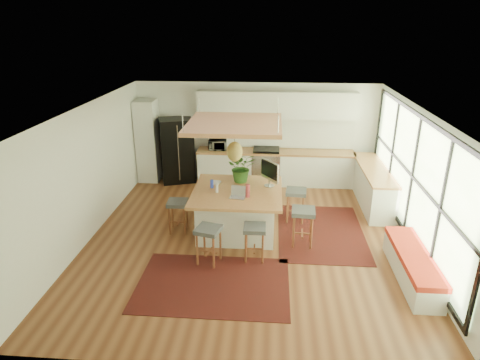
# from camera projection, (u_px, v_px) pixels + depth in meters

# --- Properties ---
(floor) EXTENTS (7.00, 7.00, 0.00)m
(floor) POSITION_uv_depth(u_px,v_px,m) (248.00, 238.00, 8.72)
(floor) COLOR #5B2E1A
(floor) RESTS_ON ground
(ceiling) EXTENTS (7.00, 7.00, 0.00)m
(ceiling) POSITION_uv_depth(u_px,v_px,m) (249.00, 109.00, 7.74)
(ceiling) COLOR white
(ceiling) RESTS_ON ground
(wall_back) EXTENTS (6.50, 0.00, 6.50)m
(wall_back) POSITION_uv_depth(u_px,v_px,m) (256.00, 132.00, 11.48)
(wall_back) COLOR silver
(wall_back) RESTS_ON ground
(wall_front) EXTENTS (6.50, 0.00, 6.50)m
(wall_front) POSITION_uv_depth(u_px,v_px,m) (230.00, 282.00, 4.97)
(wall_front) COLOR silver
(wall_front) RESTS_ON ground
(wall_left) EXTENTS (0.00, 7.00, 7.00)m
(wall_left) POSITION_uv_depth(u_px,v_px,m) (88.00, 173.00, 8.47)
(wall_left) COLOR silver
(wall_left) RESTS_ON ground
(wall_right) EXTENTS (0.00, 7.00, 7.00)m
(wall_right) POSITION_uv_depth(u_px,v_px,m) (418.00, 182.00, 7.99)
(wall_right) COLOR silver
(wall_right) RESTS_ON ground
(window_wall) EXTENTS (0.10, 6.20, 2.60)m
(window_wall) POSITION_uv_depth(u_px,v_px,m) (417.00, 180.00, 7.97)
(window_wall) COLOR black
(window_wall) RESTS_ON wall_right
(pantry) EXTENTS (0.55, 0.60, 2.25)m
(pantry) POSITION_uv_depth(u_px,v_px,m) (148.00, 141.00, 11.48)
(pantry) COLOR silver
(pantry) RESTS_ON floor
(back_counter_base) EXTENTS (4.20, 0.60, 0.88)m
(back_counter_base) POSITION_uv_depth(u_px,v_px,m) (275.00, 168.00, 11.47)
(back_counter_base) COLOR silver
(back_counter_base) RESTS_ON floor
(back_counter_top) EXTENTS (4.24, 0.64, 0.05)m
(back_counter_top) POSITION_uv_depth(u_px,v_px,m) (276.00, 152.00, 11.31)
(back_counter_top) COLOR #A26439
(back_counter_top) RESTS_ON back_counter_base
(backsplash) EXTENTS (4.20, 0.02, 0.80)m
(backsplash) POSITION_uv_depth(u_px,v_px,m) (276.00, 133.00, 11.42)
(backsplash) COLOR white
(backsplash) RESTS_ON wall_back
(upper_cabinets) EXTENTS (4.20, 0.34, 0.70)m
(upper_cabinets) POSITION_uv_depth(u_px,v_px,m) (277.00, 105.00, 10.98)
(upper_cabinets) COLOR silver
(upper_cabinets) RESTS_ON wall_back
(range) EXTENTS (0.76, 0.62, 1.00)m
(range) POSITION_uv_depth(u_px,v_px,m) (266.00, 166.00, 11.47)
(range) COLOR #A5A5AA
(range) RESTS_ON floor
(right_counter_base) EXTENTS (0.60, 2.50, 0.88)m
(right_counter_base) POSITION_uv_depth(u_px,v_px,m) (373.00, 187.00, 10.20)
(right_counter_base) COLOR silver
(right_counter_base) RESTS_ON floor
(right_counter_top) EXTENTS (0.64, 2.54, 0.05)m
(right_counter_top) POSITION_uv_depth(u_px,v_px,m) (375.00, 169.00, 10.03)
(right_counter_top) COLOR #A26439
(right_counter_top) RESTS_ON right_counter_base
(window_bench) EXTENTS (0.52, 2.00, 0.50)m
(window_bench) POSITION_uv_depth(u_px,v_px,m) (412.00, 266.00, 7.29)
(window_bench) COLOR silver
(window_bench) RESTS_ON floor
(ceiling_panel) EXTENTS (1.86, 1.86, 0.80)m
(ceiling_panel) POSITION_uv_depth(u_px,v_px,m) (235.00, 137.00, 8.37)
(ceiling_panel) COLOR #A26439
(ceiling_panel) RESTS_ON ceiling
(rug_near) EXTENTS (2.60, 1.80, 0.01)m
(rug_near) POSITION_uv_depth(u_px,v_px,m) (213.00, 284.00, 7.20)
(rug_near) COLOR black
(rug_near) RESTS_ON floor
(rug_right) EXTENTS (1.80, 2.60, 0.01)m
(rug_right) POSITION_uv_depth(u_px,v_px,m) (321.00, 232.00, 8.96)
(rug_right) COLOR black
(rug_right) RESTS_ON floor
(fridge) EXTENTS (1.05, 0.93, 1.77)m
(fridge) POSITION_uv_depth(u_px,v_px,m) (177.00, 149.00, 11.49)
(fridge) COLOR black
(fridge) RESTS_ON floor
(island) EXTENTS (1.85, 1.85, 0.93)m
(island) POSITION_uv_depth(u_px,v_px,m) (237.00, 211.00, 8.87)
(island) COLOR #A26439
(island) RESTS_ON floor
(stool_near_left) EXTENTS (0.53, 0.53, 0.73)m
(stool_near_left) POSITION_uv_depth(u_px,v_px,m) (209.00, 246.00, 7.73)
(stool_near_left) COLOR #3E4145
(stool_near_left) RESTS_ON floor
(stool_near_right) EXTENTS (0.42, 0.42, 0.70)m
(stool_near_right) POSITION_uv_depth(u_px,v_px,m) (254.00, 242.00, 7.84)
(stool_near_right) COLOR #3E4145
(stool_near_right) RESTS_ON floor
(stool_right_front) EXTENTS (0.48, 0.48, 0.77)m
(stool_right_front) POSITION_uv_depth(u_px,v_px,m) (302.00, 228.00, 8.37)
(stool_right_front) COLOR #3E4145
(stool_right_front) RESTS_ON floor
(stool_right_back) EXTENTS (0.48, 0.48, 0.74)m
(stool_right_back) POSITION_uv_depth(u_px,v_px,m) (295.00, 206.00, 9.36)
(stool_right_back) COLOR #3E4145
(stool_right_back) RESTS_ON floor
(stool_left_side) EXTENTS (0.43, 0.43, 0.70)m
(stool_left_side) POSITION_uv_depth(u_px,v_px,m) (178.00, 216.00, 8.88)
(stool_left_side) COLOR #3E4145
(stool_left_side) RESTS_ON floor
(laptop) EXTENTS (0.36, 0.38, 0.23)m
(laptop) POSITION_uv_depth(u_px,v_px,m) (237.00, 192.00, 8.31)
(laptop) COLOR #A5A5AA
(laptop) RESTS_ON island
(monitor) EXTENTS (0.54, 0.63, 0.57)m
(monitor) POSITION_uv_depth(u_px,v_px,m) (270.00, 175.00, 8.84)
(monitor) COLOR #A5A5AA
(monitor) RESTS_ON island
(microwave) EXTENTS (0.50, 0.30, 0.33)m
(microwave) POSITION_uv_depth(u_px,v_px,m) (218.00, 144.00, 11.37)
(microwave) COLOR #A5A5AA
(microwave) RESTS_ON back_counter_top
(island_plant) EXTENTS (0.70, 0.75, 0.51)m
(island_plant) POSITION_uv_depth(u_px,v_px,m) (242.00, 170.00, 9.10)
(island_plant) COLOR #1E4C19
(island_plant) RESTS_ON island
(island_bowl) EXTENTS (0.22, 0.22, 0.05)m
(island_bowl) POSITION_uv_depth(u_px,v_px,m) (216.00, 183.00, 9.03)
(island_bowl) COLOR beige
(island_bowl) RESTS_ON island
(island_bottle_0) EXTENTS (0.07, 0.07, 0.19)m
(island_bottle_0) POSITION_uv_depth(u_px,v_px,m) (212.00, 184.00, 8.80)
(island_bottle_0) COLOR blue
(island_bottle_0) RESTS_ON island
(island_bottle_1) EXTENTS (0.07, 0.07, 0.19)m
(island_bottle_1) POSITION_uv_depth(u_px,v_px,m) (217.00, 188.00, 8.56)
(island_bottle_1) COLOR silver
(island_bottle_1) RESTS_ON island
(island_bottle_2) EXTENTS (0.07, 0.07, 0.19)m
(island_bottle_2) POSITION_uv_depth(u_px,v_px,m) (248.00, 192.00, 8.37)
(island_bottle_2) COLOR #963239
(island_bottle_2) RESTS_ON island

